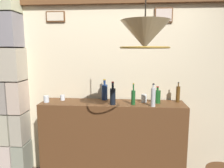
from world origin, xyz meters
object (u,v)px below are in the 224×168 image
Objects in this scene: glass_tumbler_highball at (144,98)px; glass_tumbler_shot at (63,97)px; liquor_bottle_whiskey at (157,96)px; glass_tumbler_rocks at (46,99)px; liquor_bottle_mezcal at (113,96)px; liquor_bottle_brandy at (178,94)px; liquor_bottle_rye at (153,97)px; pendant_lamp at (145,35)px; liquor_bottle_bourbon at (133,97)px; liquor_bottle_vermouth at (105,92)px.

glass_tumbler_shot is at bearing 178.96° from glass_tumbler_highball.
glass_tumbler_rocks is at bearing -176.66° from liquor_bottle_whiskey.
liquor_bottle_mezcal reaches higher than liquor_bottle_brandy.
liquor_bottle_rye is at bearing -10.97° from glass_tumbler_shot.
glass_tumbler_highball is (1.26, 0.12, 0.01)m from glass_tumbler_rocks.
glass_tumbler_rocks is at bearing 176.06° from liquor_bottle_rye.
liquor_bottle_brandy is at bearing 62.57° from pendant_lamp.
liquor_bottle_brandy reaches higher than glass_tumbler_highball.
liquor_bottle_bourbon is at bearing 95.42° from pendant_lamp.
liquor_bottle_brandy is at bearing 0.91° from glass_tumbler_shot.
liquor_bottle_brandy is at bearing 5.38° from glass_tumbler_rocks.
pendant_lamp is at bearing -104.55° from liquor_bottle_whiskey.
glass_tumbler_rocks is (-1.70, -0.16, -0.06)m from liquor_bottle_brandy.
glass_tumbler_rocks reaches higher than glass_tumbler_shot.
liquor_bottle_vermouth is at bearing 154.05° from liquor_bottle_rye.
glass_tumbler_shot is (-1.18, 0.23, -0.08)m from liquor_bottle_rye.
liquor_bottle_bourbon is 3.14× the size of glass_tumbler_rocks.
pendant_lamp is at bearing -94.04° from glass_tumbler_highball.
liquor_bottle_vermouth is at bearing 177.11° from liquor_bottle_brandy.
liquor_bottle_whiskey is 0.83× the size of liquor_bottle_brandy.
liquor_bottle_vermouth is 0.97m from liquor_bottle_brandy.
liquor_bottle_brandy is 0.44m from glass_tumbler_highball.
glass_tumbler_rocks is at bearing -174.62° from liquor_bottle_brandy.
liquor_bottle_mezcal is 1.04× the size of liquor_bottle_rye.
liquor_bottle_mezcal is 0.43m from glass_tumbler_highball.
liquor_bottle_vermouth is at bearing 117.51° from liquor_bottle_mezcal.
liquor_bottle_mezcal reaches higher than glass_tumbler_highball.
pendant_lamp is (-0.23, -0.90, 0.70)m from liquor_bottle_whiskey.
liquor_bottle_rye reaches higher than liquor_bottle_whiskey.
liquor_bottle_vermouth is at bearing 169.74° from liquor_bottle_whiskey.
pendant_lamp is (-0.07, -0.93, 0.74)m from glass_tumbler_highball.
liquor_bottle_bourbon is 0.20m from glass_tumbler_highball.
liquor_bottle_mezcal is 0.29m from liquor_bottle_vermouth.
liquor_bottle_brandy is (0.83, 0.21, -0.00)m from liquor_bottle_mezcal.
liquor_bottle_whiskey is at bearing -11.15° from glass_tumbler_highball.
liquor_bottle_whiskey reaches higher than glass_tumbler_shot.
liquor_bottle_bourbon is 1.12m from glass_tumbler_rocks.
liquor_bottle_whiskey is 1.26m from glass_tumbler_shot.
glass_tumbler_shot is (-0.69, 0.18, -0.07)m from liquor_bottle_mezcal.
glass_tumbler_highball is (-0.09, 0.21, -0.07)m from liquor_bottle_rye.
liquor_bottle_whiskey is at bearing 19.34° from liquor_bottle_bourbon.
liquor_bottle_mezcal is 0.86m from liquor_bottle_brandy.
pendant_lamp is (1.19, -0.81, 0.75)m from glass_tumbler_rocks.
liquor_bottle_whiskey is at bearing -10.26° from liquor_bottle_vermouth.
liquor_bottle_vermouth reaches higher than glass_tumbler_highball.
liquor_bottle_whiskey is (0.56, 0.13, -0.03)m from liquor_bottle_mezcal.
liquor_bottle_vermouth is 1.31m from pendant_lamp.
liquor_bottle_mezcal is 0.87m from glass_tumbler_rocks.
liquor_bottle_vermouth is 0.70m from liquor_bottle_whiskey.
liquor_bottle_bourbon is at bearing -160.66° from liquor_bottle_whiskey.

